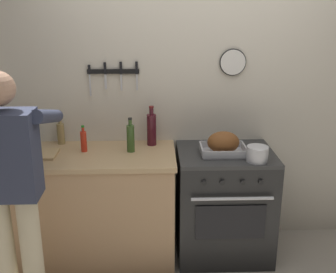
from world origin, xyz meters
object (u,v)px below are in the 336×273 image
object	(u,v)px
bottle_olive_oil	(131,138)
bottle_vinegar	(61,133)
person_cook	(11,182)
cutting_board	(33,154)
stove	(224,203)
bottle_wine_red	(152,129)
bottle_soy_sauce	(18,138)
saucepan	(257,154)
roasting_pan	(223,144)
bottle_dish_soap	(30,136)
bottle_hot_sauce	(84,141)

from	to	relation	value
bottle_olive_oil	bottle_vinegar	world-z (taller)	bottle_olive_oil
person_cook	cutting_board	xyz separation A→B (m)	(-0.03, 0.62, -0.04)
bottle_vinegar	stove	bearing A→B (deg)	-10.37
bottle_wine_red	bottle_vinegar	size ratio (longest dim) A/B	1.46
bottle_olive_oil	bottle_soy_sauce	world-z (taller)	bottle_olive_oil
saucepan	cutting_board	distance (m)	1.71
stove	roasting_pan	world-z (taller)	roasting_pan
saucepan	bottle_olive_oil	xyz separation A→B (m)	(-0.95, 0.24, 0.06)
bottle_wine_red	bottle_vinegar	distance (m)	0.76
cutting_board	bottle_vinegar	bearing A→B (deg)	60.16
stove	bottle_soy_sauce	size ratio (longest dim) A/B	4.51
bottle_olive_oil	bottle_soy_sauce	xyz separation A→B (m)	(-0.92, 0.11, -0.03)
cutting_board	bottle_dish_soap	xyz separation A→B (m)	(-0.08, 0.23, 0.07)
bottle_olive_oil	bottle_hot_sauce	size ratio (longest dim) A/B	1.30
bottle_dish_soap	saucepan	bearing A→B (deg)	-12.73
stove	person_cook	size ratio (longest dim) A/B	0.54
roasting_pan	bottle_soy_sauce	world-z (taller)	bottle_soy_sauce
saucepan	bottle_wine_red	world-z (taller)	bottle_wine_red
stove	person_cook	world-z (taller)	person_cook
bottle_soy_sauce	bottle_vinegar	world-z (taller)	bottle_vinegar
saucepan	bottle_olive_oil	bearing A→B (deg)	165.62
saucepan	bottle_soy_sauce	world-z (taller)	bottle_soy_sauce
roasting_pan	bottle_vinegar	distance (m)	1.35
bottle_olive_oil	roasting_pan	bearing A→B (deg)	-6.35
person_cook	bottle_vinegar	distance (m)	0.91
person_cook	roasting_pan	world-z (taller)	person_cook
stove	roasting_pan	distance (m)	0.53
cutting_board	bottle_soy_sauce	world-z (taller)	bottle_soy_sauce
saucepan	bottle_hot_sauce	size ratio (longest dim) A/B	0.76
bottle_wine_red	bottle_dish_soap	distance (m)	1.00
bottle_wine_red	bottle_hot_sauce	bearing A→B (deg)	-164.82
bottle_soy_sauce	bottle_olive_oil	bearing A→B (deg)	-6.99
bottle_dish_soap	bottle_hot_sauce	bearing A→B (deg)	-17.39
person_cook	bottle_soy_sauce	bearing A→B (deg)	7.32
person_cook	bottle_olive_oil	size ratio (longest dim) A/B	5.98
roasting_pan	bottle_dish_soap	distance (m)	1.57
cutting_board	stove	bearing A→B (deg)	1.19
bottle_vinegar	bottle_hot_sauce	distance (m)	0.29
roasting_pan	bottle_soy_sauce	size ratio (longest dim) A/B	1.76
cutting_board	bottle_olive_oil	xyz separation A→B (m)	(0.75, 0.07, 0.11)
person_cook	saucepan	distance (m)	1.73
roasting_pan	bottle_wine_red	xyz separation A→B (m)	(-0.56, 0.24, 0.06)
bottle_wine_red	bottle_olive_oil	world-z (taller)	bottle_wine_red
cutting_board	roasting_pan	bearing A→B (deg)	-0.49
bottle_vinegar	bottle_olive_oil	bearing A→B (deg)	-19.52
roasting_pan	bottle_wine_red	size ratio (longest dim) A/B	1.07
bottle_vinegar	cutting_board	bearing A→B (deg)	-119.84
bottle_dish_soap	person_cook	bearing A→B (deg)	-82.48
roasting_pan	cutting_board	bearing A→B (deg)	179.51
stove	saucepan	xyz separation A→B (m)	(0.20, -0.21, 0.51)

